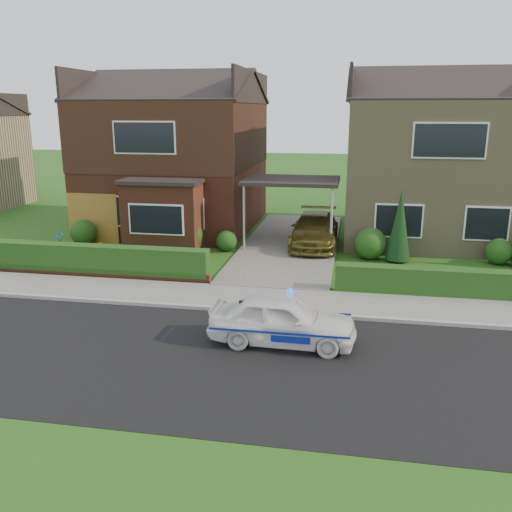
# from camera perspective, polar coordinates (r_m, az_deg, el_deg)

# --- Properties ---
(ground) EXTENTS (120.00, 120.00, 0.00)m
(ground) POSITION_cam_1_polar(r_m,az_deg,el_deg) (12.40, -2.39, -11.10)
(ground) COLOR #1B5516
(ground) RESTS_ON ground
(road) EXTENTS (60.00, 6.00, 0.02)m
(road) POSITION_cam_1_polar(r_m,az_deg,el_deg) (12.40, -2.39, -11.10)
(road) COLOR black
(road) RESTS_ON ground
(kerb) EXTENTS (60.00, 0.16, 0.12)m
(kerb) POSITION_cam_1_polar(r_m,az_deg,el_deg) (15.12, 0.13, -5.86)
(kerb) COLOR #9E9993
(kerb) RESTS_ON ground
(sidewalk) EXTENTS (60.00, 2.00, 0.10)m
(sidewalk) POSITION_cam_1_polar(r_m,az_deg,el_deg) (16.09, 0.79, -4.57)
(sidewalk) COLOR slate
(sidewalk) RESTS_ON ground
(driveway) EXTENTS (3.80, 12.00, 0.12)m
(driveway) POSITION_cam_1_polar(r_m,az_deg,el_deg) (22.64, 3.68, 1.29)
(driveway) COLOR #666059
(driveway) RESTS_ON ground
(house_left) EXTENTS (7.50, 9.53, 7.25)m
(house_left) POSITION_cam_1_polar(r_m,az_deg,el_deg) (26.14, -8.35, 11.36)
(house_left) COLOR brown
(house_left) RESTS_ON ground
(house_right) EXTENTS (7.50, 8.06, 7.25)m
(house_right) POSITION_cam_1_polar(r_m,az_deg,el_deg) (25.12, 18.13, 10.29)
(house_right) COLOR #99865D
(house_right) RESTS_ON ground
(carport_link) EXTENTS (3.80, 3.00, 2.77)m
(carport_link) POSITION_cam_1_polar(r_m,az_deg,el_deg) (22.11, 3.78, 7.80)
(carport_link) COLOR black
(carport_link) RESTS_ON ground
(garage_door) EXTENTS (2.20, 0.10, 2.10)m
(garage_door) POSITION_cam_1_polar(r_m,az_deg,el_deg) (23.82, -16.75, 3.80)
(garage_door) COLOR brown
(garage_door) RESTS_ON ground
(dwarf_wall) EXTENTS (7.70, 0.25, 0.36)m
(dwarf_wall) POSITION_cam_1_polar(r_m,az_deg,el_deg) (18.90, -16.21, -1.75)
(dwarf_wall) COLOR brown
(dwarf_wall) RESTS_ON ground
(hedge_left) EXTENTS (7.50, 0.55, 0.90)m
(hedge_left) POSITION_cam_1_polar(r_m,az_deg,el_deg) (19.08, -15.97, -2.14)
(hedge_left) COLOR #173E13
(hedge_left) RESTS_ON ground
(hedge_right) EXTENTS (7.50, 0.55, 0.80)m
(hedge_right) POSITION_cam_1_polar(r_m,az_deg,el_deg) (17.41, 20.75, -4.21)
(hedge_right) COLOR #173E13
(hedge_right) RESTS_ON ground
(shrub_left_far) EXTENTS (1.08, 1.08, 1.08)m
(shrub_left_far) POSITION_cam_1_polar(r_m,az_deg,el_deg) (23.64, -17.70, 2.38)
(shrub_left_far) COLOR #173E13
(shrub_left_far) RESTS_ON ground
(shrub_left_mid) EXTENTS (1.32, 1.32, 1.32)m
(shrub_left_mid) POSITION_cam_1_polar(r_m,az_deg,el_deg) (21.70, -7.39, 2.21)
(shrub_left_mid) COLOR #173E13
(shrub_left_mid) RESTS_ON ground
(shrub_left_near) EXTENTS (0.84, 0.84, 0.84)m
(shrub_left_near) POSITION_cam_1_polar(r_m,az_deg,el_deg) (21.61, -3.08, 1.61)
(shrub_left_near) COLOR #173E13
(shrub_left_near) RESTS_ON ground
(shrub_right_near) EXTENTS (1.20, 1.20, 1.20)m
(shrub_right_near) POSITION_cam_1_polar(r_m,az_deg,el_deg) (20.83, 11.96, 1.28)
(shrub_right_near) COLOR #173E13
(shrub_right_near) RESTS_ON ground
(shrub_right_mid) EXTENTS (0.96, 0.96, 0.96)m
(shrub_right_mid) POSITION_cam_1_polar(r_m,az_deg,el_deg) (21.61, 24.20, 0.43)
(shrub_right_mid) COLOR #173E13
(shrub_right_mid) RESTS_ON ground
(conifer_a) EXTENTS (0.90, 0.90, 2.60)m
(conifer_a) POSITION_cam_1_polar(r_m,az_deg,el_deg) (20.54, 14.86, 2.91)
(conifer_a) COLOR black
(conifer_a) RESTS_ON ground
(police_car) EXTENTS (3.24, 3.56, 1.37)m
(police_car) POSITION_cam_1_polar(r_m,az_deg,el_deg) (13.08, 2.80, -6.77)
(police_car) COLOR white
(police_car) RESTS_ON ground
(driveway_car) EXTENTS (1.82, 4.47, 1.30)m
(driveway_car) POSITION_cam_1_polar(r_m,az_deg,el_deg) (22.11, 6.20, 2.77)
(driveway_car) COLOR brown
(driveway_car) RESTS_ON driveway
(potted_plant_a) EXTENTS (0.48, 0.41, 0.78)m
(potted_plant_a) POSITION_cam_1_polar(r_m,az_deg,el_deg) (23.04, -19.95, 1.48)
(potted_plant_a) COLOR gray
(potted_plant_a) RESTS_ON ground
(potted_plant_b) EXTENTS (0.44, 0.39, 0.67)m
(potted_plant_b) POSITION_cam_1_polar(r_m,az_deg,el_deg) (21.27, -16.24, 0.55)
(potted_plant_b) COLOR gray
(potted_plant_b) RESTS_ON ground
(potted_plant_c) EXTENTS (0.48, 0.48, 0.75)m
(potted_plant_c) POSITION_cam_1_polar(r_m,az_deg,el_deg) (18.98, -12.17, -0.79)
(potted_plant_c) COLOR gray
(potted_plant_c) RESTS_ON ground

